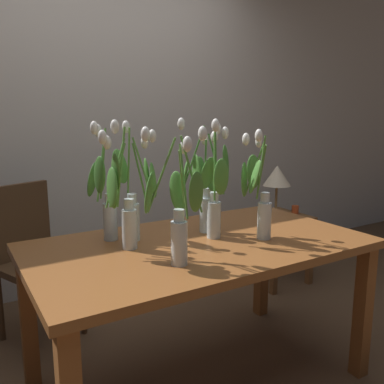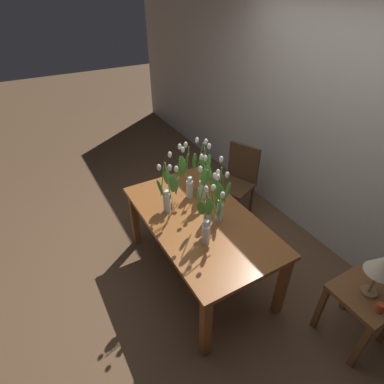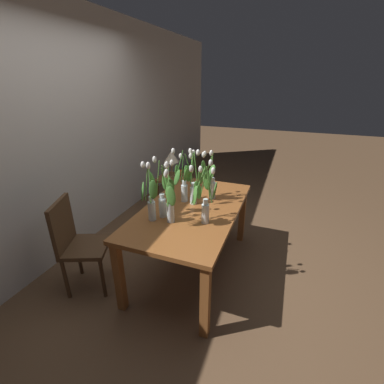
{
  "view_description": "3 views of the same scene",
  "coord_description": "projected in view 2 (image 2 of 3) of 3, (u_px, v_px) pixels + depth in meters",
  "views": [
    {
      "loc": [
        -1.0,
        -1.58,
        1.34
      ],
      "look_at": [
        -0.06,
        -0.02,
        0.99
      ],
      "focal_mm": 38.01,
      "sensor_mm": 36.0,
      "label": 1
    },
    {
      "loc": [
        1.82,
        -1.13,
        2.53
      ],
      "look_at": [
        -0.09,
        -0.03,
        0.98
      ],
      "focal_mm": 28.57,
      "sensor_mm": 36.0,
      "label": 2
    },
    {
      "loc": [
        -2.19,
        -0.83,
        1.92
      ],
      "look_at": [
        -0.07,
        -0.03,
        0.94
      ],
      "focal_mm": 24.65,
      "sensor_mm": 36.0,
      "label": 3
    }
  ],
  "objects": [
    {
      "name": "tulip_vase_4",
      "position": [
        202.0,
        174.0,
        3.04
      ],
      "size": [
        0.15,
        0.17,
        0.57
      ],
      "color": "silver",
      "rests_on": "dining_table"
    },
    {
      "name": "table_lamp",
      "position": [
        383.0,
        265.0,
        2.17
      ],
      "size": [
        0.22,
        0.22,
        0.4
      ],
      "color": "olive",
      "rests_on": "side_table"
    },
    {
      "name": "dining_table",
      "position": [
        200.0,
        225.0,
        2.83
      ],
      "size": [
        1.6,
        0.9,
        0.74
      ],
      "color": "brown",
      "rests_on": "ground"
    },
    {
      "name": "tulip_vase_6",
      "position": [
        204.0,
        180.0,
        2.91
      ],
      "size": [
        0.2,
        0.19,
        0.57
      ],
      "color": "silver",
      "rests_on": "dining_table"
    },
    {
      "name": "tulip_vase_2",
      "position": [
        186.0,
        178.0,
        2.94
      ],
      "size": [
        0.17,
        0.14,
        0.58
      ],
      "color": "silver",
      "rests_on": "dining_table"
    },
    {
      "name": "dining_chair",
      "position": [
        238.0,
        178.0,
        3.72
      ],
      "size": [
        0.52,
        0.52,
        0.93
      ],
      "color": "#4C331E",
      "rests_on": "ground"
    },
    {
      "name": "side_table",
      "position": [
        362.0,
        303.0,
        2.4
      ],
      "size": [
        0.44,
        0.44,
        0.55
      ],
      "color": "brown",
      "rests_on": "ground"
    },
    {
      "name": "room_wall_rear",
      "position": [
        331.0,
        122.0,
        3.04
      ],
      "size": [
        9.0,
        0.1,
        2.7
      ],
      "primitive_type": "cube",
      "color": "beige",
      "rests_on": "ground"
    },
    {
      "name": "pillar_candle",
      "position": [
        380.0,
        307.0,
        2.19
      ],
      "size": [
        0.06,
        0.06,
        0.07
      ],
      "primitive_type": "cylinder",
      "color": "#CC4C23",
      "rests_on": "side_table"
    },
    {
      "name": "tulip_vase_1",
      "position": [
        220.0,
        201.0,
        2.63
      ],
      "size": [
        0.26,
        0.2,
        0.59
      ],
      "color": "silver",
      "rests_on": "dining_table"
    },
    {
      "name": "tulip_vase_3",
      "position": [
        209.0,
        204.0,
        2.6
      ],
      "size": [
        0.13,
        0.24,
        0.58
      ],
      "color": "silver",
      "rests_on": "dining_table"
    },
    {
      "name": "ground_plane",
      "position": [
        199.0,
        272.0,
        3.2
      ],
      "size": [
        18.0,
        18.0,
        0.0
      ],
      "primitive_type": "plane",
      "color": "brown"
    },
    {
      "name": "tulip_vase_5",
      "position": [
        168.0,
        191.0,
        2.73
      ],
      "size": [
        0.27,
        0.24,
        0.56
      ],
      "color": "silver",
      "rests_on": "dining_table"
    },
    {
      "name": "tulip_vase_0",
      "position": [
        208.0,
        221.0,
        2.42
      ],
      "size": [
        0.17,
        0.2,
        0.53
      ],
      "color": "silver",
      "rests_on": "dining_table"
    }
  ]
}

